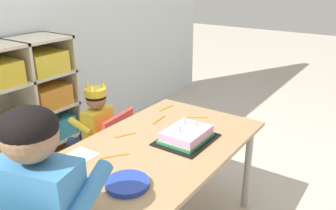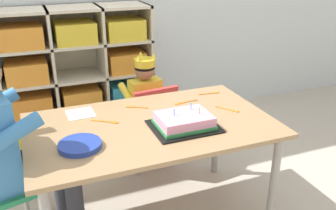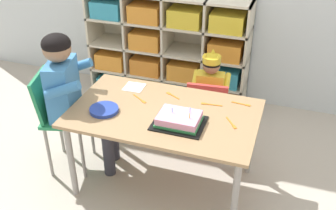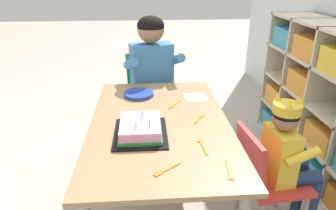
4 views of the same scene
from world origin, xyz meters
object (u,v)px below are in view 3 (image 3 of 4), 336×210
Objects in this scene: classroom_chair_adult_side at (59,112)px; fork_near_cake_tray at (232,123)px; classroom_chair_blue at (208,107)px; fork_at_table_front_edge at (140,99)px; fork_beside_plate_stack at (242,104)px; adult_helper_seated at (72,89)px; fork_by_napkin at (172,95)px; paper_plate_stack at (104,110)px; fork_near_child_seat at (210,104)px; activity_table at (164,120)px; birthday_cake_on_tray at (179,120)px; child_with_crown at (211,86)px.

fork_near_cake_tray is at bearing -102.72° from classroom_chair_adult_side.
classroom_chair_blue is 5.16× the size of fork_near_cake_tray.
fork_beside_plate_stack is (0.68, 0.16, -0.00)m from fork_at_table_front_edge.
adult_helper_seated reaches higher than fork_by_napkin.
fork_near_cake_tray is at bearing 8.37° from paper_plate_stack.
fork_beside_plate_stack is at bearing -91.37° from classroom_chair_adult_side.
activity_table is at bearing -150.20° from fork_near_child_seat.
fork_near_child_seat is (0.13, 0.29, -0.03)m from birthday_cake_on_tray.
fork_by_napkin is (-0.18, -0.43, 0.12)m from child_with_crown.
paper_plate_stack is (0.41, -0.08, 0.15)m from classroom_chair_adult_side.
classroom_chair_blue reaches higher than fork_beside_plate_stack.
fork_by_napkin is (-0.02, 0.22, 0.07)m from activity_table.
paper_plate_stack is (-0.54, -0.77, 0.13)m from child_with_crown.
birthday_cake_on_tray is at bearing 52.23° from fork_beside_plate_stack.
classroom_chair_blue is at bearing -9.43° from fork_near_cake_tray.
fork_near_child_seat is at bearing 96.21° from child_with_crown.
fork_near_child_seat is (0.10, -0.47, 0.12)m from child_with_crown.
child_with_crown is at bearing -90.56° from classroom_chair_blue.
fork_near_child_seat is (0.27, 0.19, 0.07)m from activity_table.
fork_near_child_seat is at bearing 34.92° from activity_table.
classroom_chair_blue is 0.80× the size of classroom_chair_adult_side.
fork_beside_plate_stack is (0.47, 0.26, 0.07)m from activity_table.
paper_plate_stack is at bearing 29.31° from fork_beside_plate_stack.
fork_by_napkin is at bearing -86.04° from classroom_chair_adult_side.
activity_table is 6.44× the size of paper_plate_stack.
paper_plate_stack is 1.61× the size of fork_near_cake_tray.
fork_by_napkin is (-0.49, -0.04, 0.00)m from fork_beside_plate_stack.
activity_table is 0.45m from fork_near_cake_tray.
adult_helper_seated is 0.70m from fork_by_napkin.
adult_helper_seated is 1.17m from fork_beside_plate_stack.
fork_beside_plate_stack is (0.30, -0.29, 0.25)m from classroom_chair_blue.
classroom_chair_blue is at bearing -96.04° from fork_at_table_front_edge.
classroom_chair_blue reaches higher than fork_at_table_front_edge.
paper_plate_stack is at bearing 49.09° from child_with_crown.
classroom_chair_blue is 4.81× the size of fork_at_table_front_edge.
birthday_cake_on_tray is (0.92, -0.06, 0.16)m from classroom_chair_adult_side.
child_with_crown is at bearing 55.12° from paper_plate_stack.
birthday_cake_on_tray is at bearing -119.84° from fork_near_child_seat.
fork_near_cake_tray is (0.27, -0.54, 0.25)m from classroom_chair_blue.
fork_at_table_front_edge is at bearing 52.13° from paper_plate_stack.
activity_table is 9.65× the size of fork_at_table_front_edge.
fork_by_napkin is (0.36, 0.34, -0.01)m from paper_plate_stack.
fork_near_cake_tray is at bearing 107.39° from child_with_crown.
classroom_chair_adult_side is 0.44m from paper_plate_stack.
classroom_chair_blue is 0.57× the size of adult_helper_seated.
fork_near_cake_tray is at bearing 89.92° from fork_beside_plate_stack.
fork_near_child_seat is (0.64, 0.30, -0.01)m from paper_plate_stack.
fork_near_child_seat is at bearing -92.64° from classroom_chair_adult_side.
birthday_cake_on_tray is 0.36m from fork_by_napkin.
classroom_chair_adult_side is 6.47× the size of fork_near_cake_tray.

